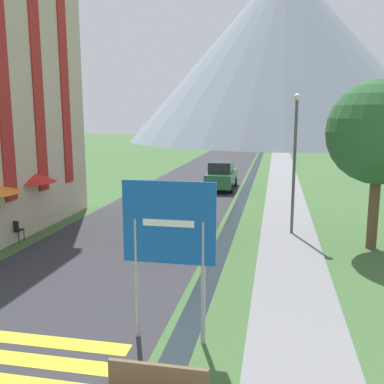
{
  "coord_description": "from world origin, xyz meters",
  "views": [
    {
      "loc": [
        2.99,
        -3.95,
        4.68
      ],
      "look_at": [
        0.25,
        10.0,
        2.12
      ],
      "focal_mm": 40.0,
      "sensor_mm": 36.0,
      "label": 1
    }
  ],
  "objects_px": {
    "road_sign": "(169,237)",
    "parked_car_far": "(222,175)",
    "cafe_chair_far_left": "(15,229)",
    "tree_by_path": "(379,133)",
    "parked_car_near": "(183,215)",
    "cafe_umbrella_rear_red": "(30,176)",
    "streetlamp": "(295,153)"
  },
  "relations": [
    {
      "from": "parked_car_far",
      "to": "cafe_umbrella_rear_red",
      "type": "bearing_deg",
      "value": -119.06
    },
    {
      "from": "parked_car_near",
      "to": "cafe_chair_far_left",
      "type": "bearing_deg",
      "value": -164.13
    },
    {
      "from": "road_sign",
      "to": "parked_car_far",
      "type": "relative_size",
      "value": 0.8
    },
    {
      "from": "parked_car_near",
      "to": "tree_by_path",
      "type": "distance_m",
      "value": 7.54
    },
    {
      "from": "cafe_umbrella_rear_red",
      "to": "streetlamp",
      "type": "relative_size",
      "value": 0.46
    },
    {
      "from": "cafe_chair_far_left",
      "to": "streetlamp",
      "type": "relative_size",
      "value": 0.15
    },
    {
      "from": "road_sign",
      "to": "parked_car_near",
      "type": "xyz_separation_m",
      "value": [
        -1.32,
        7.44,
        -1.34
      ]
    },
    {
      "from": "parked_car_far",
      "to": "tree_by_path",
      "type": "bearing_deg",
      "value": -58.89
    },
    {
      "from": "streetlamp",
      "to": "cafe_chair_far_left",
      "type": "bearing_deg",
      "value": -161.76
    },
    {
      "from": "parked_car_near",
      "to": "streetlamp",
      "type": "height_order",
      "value": "streetlamp"
    },
    {
      "from": "road_sign",
      "to": "cafe_umbrella_rear_red",
      "type": "height_order",
      "value": "road_sign"
    },
    {
      "from": "parked_car_near",
      "to": "streetlamp",
      "type": "relative_size",
      "value": 0.74
    },
    {
      "from": "parked_car_far",
      "to": "streetlamp",
      "type": "height_order",
      "value": "streetlamp"
    },
    {
      "from": "tree_by_path",
      "to": "streetlamp",
      "type": "bearing_deg",
      "value": 150.56
    },
    {
      "from": "cafe_chair_far_left",
      "to": "cafe_umbrella_rear_red",
      "type": "relative_size",
      "value": 0.34
    },
    {
      "from": "cafe_umbrella_rear_red",
      "to": "tree_by_path",
      "type": "relative_size",
      "value": 0.42
    },
    {
      "from": "streetlamp",
      "to": "tree_by_path",
      "type": "distance_m",
      "value": 3.23
    },
    {
      "from": "road_sign",
      "to": "parked_car_far",
      "type": "bearing_deg",
      "value": 93.94
    },
    {
      "from": "tree_by_path",
      "to": "cafe_umbrella_rear_red",
      "type": "bearing_deg",
      "value": -179.41
    },
    {
      "from": "road_sign",
      "to": "tree_by_path",
      "type": "xyz_separation_m",
      "value": [
        5.51,
        7.53,
        1.84
      ]
    },
    {
      "from": "cafe_chair_far_left",
      "to": "tree_by_path",
      "type": "distance_m",
      "value": 13.46
    },
    {
      "from": "road_sign",
      "to": "tree_by_path",
      "type": "height_order",
      "value": "tree_by_path"
    },
    {
      "from": "parked_car_near",
      "to": "parked_car_far",
      "type": "distance_m",
      "value": 11.37
    },
    {
      "from": "parked_car_far",
      "to": "road_sign",
      "type": "bearing_deg",
      "value": -86.06
    },
    {
      "from": "parked_car_far",
      "to": "parked_car_near",
      "type": "bearing_deg",
      "value": -90.15
    },
    {
      "from": "road_sign",
      "to": "parked_car_far",
      "type": "height_order",
      "value": "road_sign"
    },
    {
      "from": "cafe_umbrella_rear_red",
      "to": "road_sign",
      "type": "bearing_deg",
      "value": -44.11
    },
    {
      "from": "cafe_chair_far_left",
      "to": "cafe_umbrella_rear_red",
      "type": "height_order",
      "value": "cafe_umbrella_rear_red"
    },
    {
      "from": "parked_car_far",
      "to": "cafe_umbrella_rear_red",
      "type": "height_order",
      "value": "cafe_umbrella_rear_red"
    },
    {
      "from": "cafe_chair_far_left",
      "to": "tree_by_path",
      "type": "height_order",
      "value": "tree_by_path"
    },
    {
      "from": "parked_car_far",
      "to": "cafe_umbrella_rear_red",
      "type": "distance_m",
      "value": 13.12
    },
    {
      "from": "parked_car_near",
      "to": "parked_car_far",
      "type": "height_order",
      "value": "same"
    }
  ]
}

